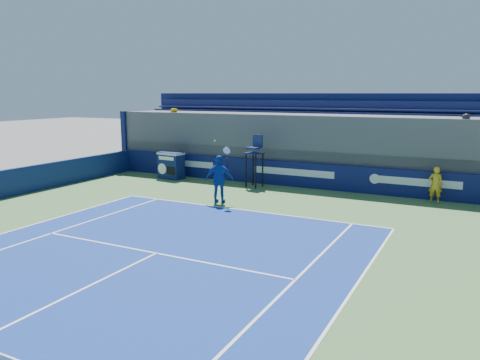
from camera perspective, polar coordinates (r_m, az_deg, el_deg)
The scene contains 6 objects.
ball_person at distance 20.49m, azimuth 22.74°, elevation -0.53°, with size 0.55×0.36×1.50m, color gold.
back_hoarding at distance 22.40m, azimuth 6.57°, elevation 0.70°, with size 20.40×0.21×1.20m.
match_clock at distance 24.57m, azimuth -8.41°, elevation 1.86°, with size 1.39×0.86×1.40m.
umpire_chair at distance 22.06m, azimuth 1.82°, elevation 3.05°, with size 0.81×0.81×2.48m.
tennis_player at distance 18.83m, azimuth -2.51°, elevation 0.09°, with size 1.23×0.76×2.57m.
stadium_seating at distance 24.15m, azimuth 8.32°, elevation 4.32°, with size 21.00×4.05×4.40m.
Camera 1 is at (7.75, -3.57, 4.40)m, focal length 35.00 mm.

